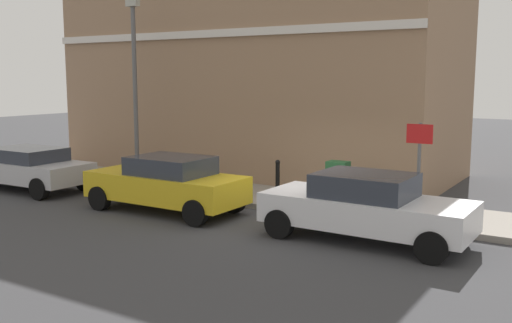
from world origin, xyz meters
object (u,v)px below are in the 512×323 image
(car_silver, at_px, (27,167))
(lamppost, at_px, (135,82))
(car_white, at_px, (366,206))
(bollard_near_cabinet, at_px, (278,177))
(bollard_far_kerb, at_px, (214,177))
(car_yellow, at_px, (167,183))
(utility_cabinet, at_px, (338,185))
(street_sign, at_px, (419,157))

(car_silver, xyz_separation_m, lamppost, (2.54, -2.20, 2.59))
(car_white, bearing_deg, bollard_near_cabinet, -33.73)
(bollard_far_kerb, bearing_deg, car_silver, 105.74)
(car_yellow, xyz_separation_m, utility_cabinet, (2.49, -3.68, -0.08))
(car_silver, height_order, utility_cabinet, car_silver)
(bollard_far_kerb, xyz_separation_m, street_sign, (0.06, -5.73, 0.96))
(bollard_near_cabinet, bearing_deg, car_yellow, 145.02)
(bollard_near_cabinet, height_order, street_sign, street_sign)
(car_silver, bearing_deg, car_yellow, 178.81)
(car_yellow, height_order, bollard_near_cabinet, car_yellow)
(bollard_far_kerb, relative_size, lamppost, 0.18)
(utility_cabinet, bearing_deg, car_yellow, 124.10)
(car_yellow, distance_m, lamppost, 4.98)
(car_yellow, distance_m, utility_cabinet, 4.45)
(utility_cabinet, distance_m, street_sign, 2.63)
(bollard_far_kerb, bearing_deg, bollard_near_cabinet, -59.13)
(utility_cabinet, distance_m, lamppost, 7.59)
(street_sign, bearing_deg, bollard_far_kerb, 90.63)
(car_white, distance_m, bollard_far_kerb, 5.31)
(car_silver, relative_size, street_sign, 1.86)
(utility_cabinet, height_order, bollard_far_kerb, utility_cabinet)
(car_silver, height_order, bollard_far_kerb, car_silver)
(utility_cabinet, relative_size, bollard_near_cabinet, 1.11)
(car_yellow, relative_size, street_sign, 1.86)
(bollard_near_cabinet, bearing_deg, car_silver, 109.14)
(bollard_near_cabinet, bearing_deg, lamppost, 90.45)
(car_white, distance_m, car_silver, 11.01)
(bollard_near_cabinet, height_order, lamppost, lamppost)
(bollard_far_kerb, relative_size, street_sign, 0.45)
(bollard_near_cabinet, xyz_separation_m, street_sign, (-0.86, -4.19, 0.96))
(car_white, bearing_deg, car_silver, 1.49)
(bollard_near_cabinet, distance_m, bollard_far_kerb, 1.79)
(car_white, height_order, bollard_near_cabinet, car_white)
(car_white, distance_m, car_yellow, 5.37)
(car_yellow, bearing_deg, bollard_far_kerb, -99.43)
(utility_cabinet, height_order, lamppost, lamppost)
(car_yellow, relative_size, lamppost, 0.75)
(car_yellow, xyz_separation_m, bollard_near_cabinet, (2.59, -1.82, -0.05))
(bollard_far_kerb, bearing_deg, street_sign, -89.37)
(car_yellow, bearing_deg, bollard_near_cabinet, -124.95)
(lamppost, bearing_deg, car_yellow, -126.59)
(car_yellow, bearing_deg, utility_cabinet, -145.87)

